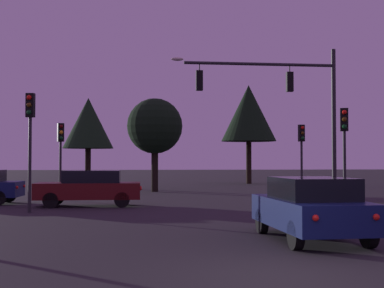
{
  "coord_description": "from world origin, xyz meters",
  "views": [
    {
      "loc": [
        -2.41,
        -8.47,
        1.92
      ],
      "look_at": [
        -0.19,
        12.29,
        2.59
      ],
      "focal_mm": 49.48,
      "sensor_mm": 36.0,
      "label": 1
    }
  ],
  "objects_px": {
    "tree_behind_sign": "(155,126)",
    "tree_center_horizon": "(88,124)",
    "traffic_light_corner_right": "(344,137)",
    "traffic_light_corner_left": "(61,145)",
    "traffic_light_median": "(302,145)",
    "traffic_signal_mast_arm": "(287,97)",
    "car_crossing_left": "(89,188)",
    "tree_left_far": "(249,113)",
    "car_nearside_lane": "(311,207)",
    "traffic_light_far_side": "(30,128)"
  },
  "relations": [
    {
      "from": "traffic_light_median",
      "to": "tree_center_horizon",
      "type": "relative_size",
      "value": 0.59
    },
    {
      "from": "traffic_light_median",
      "to": "tree_behind_sign",
      "type": "xyz_separation_m",
      "value": [
        -7.62,
        5.81,
        1.34
      ]
    },
    {
      "from": "traffic_light_corner_right",
      "to": "traffic_light_far_side",
      "type": "relative_size",
      "value": 0.9
    },
    {
      "from": "traffic_light_median",
      "to": "traffic_light_far_side",
      "type": "distance_m",
      "value": 14.63
    },
    {
      "from": "traffic_signal_mast_arm",
      "to": "tree_left_far",
      "type": "bearing_deg",
      "value": 82.55
    },
    {
      "from": "traffic_signal_mast_arm",
      "to": "tree_behind_sign",
      "type": "xyz_separation_m",
      "value": [
        -5.66,
        9.85,
        -0.73
      ]
    },
    {
      "from": "car_crossing_left",
      "to": "tree_behind_sign",
      "type": "relative_size",
      "value": 0.76
    },
    {
      "from": "traffic_light_corner_right",
      "to": "tree_center_horizon",
      "type": "height_order",
      "value": "tree_center_horizon"
    },
    {
      "from": "tree_behind_sign",
      "to": "traffic_signal_mast_arm",
      "type": "bearing_deg",
      "value": -60.12
    },
    {
      "from": "traffic_light_corner_right",
      "to": "tree_center_horizon",
      "type": "xyz_separation_m",
      "value": [
        -11.56,
        19.14,
        1.82
      ]
    },
    {
      "from": "traffic_light_median",
      "to": "tree_center_horizon",
      "type": "xyz_separation_m",
      "value": [
        -12.26,
        11.61,
        1.9
      ]
    },
    {
      "from": "tree_behind_sign",
      "to": "tree_left_far",
      "type": "xyz_separation_m",
      "value": [
        8.37,
        10.88,
        1.88
      ]
    },
    {
      "from": "traffic_light_corner_right",
      "to": "tree_behind_sign",
      "type": "distance_m",
      "value": 15.08
    },
    {
      "from": "tree_center_horizon",
      "to": "traffic_light_corner_right",
      "type": "bearing_deg",
      "value": -58.86
    },
    {
      "from": "traffic_light_far_side",
      "to": "tree_behind_sign",
      "type": "distance_m",
      "value": 13.99
    },
    {
      "from": "tree_behind_sign",
      "to": "tree_center_horizon",
      "type": "height_order",
      "value": "tree_center_horizon"
    },
    {
      "from": "car_crossing_left",
      "to": "tree_center_horizon",
      "type": "height_order",
      "value": "tree_center_horizon"
    },
    {
      "from": "traffic_light_corner_right",
      "to": "traffic_light_median",
      "type": "height_order",
      "value": "traffic_light_corner_right"
    },
    {
      "from": "car_nearside_lane",
      "to": "tree_left_far",
      "type": "distance_m",
      "value": 32.48
    },
    {
      "from": "tree_left_far",
      "to": "traffic_light_corner_right",
      "type": "bearing_deg",
      "value": -93.42
    },
    {
      "from": "car_nearside_lane",
      "to": "car_crossing_left",
      "type": "xyz_separation_m",
      "value": [
        -6.19,
        10.34,
        -0.0
      ]
    },
    {
      "from": "traffic_light_corner_left",
      "to": "traffic_light_corner_right",
      "type": "distance_m",
      "value": 13.38
    },
    {
      "from": "tree_center_horizon",
      "to": "car_nearside_lane",
      "type": "bearing_deg",
      "value": -73.86
    },
    {
      "from": "traffic_light_corner_left",
      "to": "tree_behind_sign",
      "type": "bearing_deg",
      "value": 55.2
    },
    {
      "from": "traffic_light_corner_left",
      "to": "car_nearside_lane",
      "type": "relative_size",
      "value": 0.9
    },
    {
      "from": "traffic_signal_mast_arm",
      "to": "car_crossing_left",
      "type": "xyz_separation_m",
      "value": [
        -8.81,
        -0.56,
        -4.02
      ]
    },
    {
      "from": "traffic_signal_mast_arm",
      "to": "car_nearside_lane",
      "type": "relative_size",
      "value": 1.81
    },
    {
      "from": "traffic_signal_mast_arm",
      "to": "traffic_light_median",
      "type": "relative_size",
      "value": 1.97
    },
    {
      "from": "car_crossing_left",
      "to": "tree_behind_sign",
      "type": "distance_m",
      "value": 11.36
    },
    {
      "from": "car_nearside_lane",
      "to": "tree_center_horizon",
      "type": "height_order",
      "value": "tree_center_horizon"
    },
    {
      "from": "traffic_light_corner_left",
      "to": "car_nearside_lane",
      "type": "xyz_separation_m",
      "value": [
        7.87,
        -13.78,
        -1.89
      ]
    },
    {
      "from": "car_nearside_lane",
      "to": "tree_center_horizon",
      "type": "distance_m",
      "value": 27.9
    },
    {
      "from": "traffic_light_corner_left",
      "to": "car_crossing_left",
      "type": "height_order",
      "value": "traffic_light_corner_left"
    },
    {
      "from": "traffic_light_median",
      "to": "traffic_light_corner_right",
      "type": "bearing_deg",
      "value": -95.33
    },
    {
      "from": "traffic_light_corner_left",
      "to": "car_crossing_left",
      "type": "distance_m",
      "value": 4.28
    },
    {
      "from": "traffic_signal_mast_arm",
      "to": "tree_behind_sign",
      "type": "bearing_deg",
      "value": 119.88
    },
    {
      "from": "traffic_light_far_side",
      "to": "tree_left_far",
      "type": "relative_size",
      "value": 0.53
    },
    {
      "from": "car_nearside_lane",
      "to": "tree_behind_sign",
      "type": "height_order",
      "value": "tree_behind_sign"
    },
    {
      "from": "traffic_light_median",
      "to": "traffic_signal_mast_arm",
      "type": "bearing_deg",
      "value": -115.97
    },
    {
      "from": "traffic_light_median",
      "to": "tree_center_horizon",
      "type": "distance_m",
      "value": 17.0
    },
    {
      "from": "traffic_light_far_side",
      "to": "tree_behind_sign",
      "type": "height_order",
      "value": "tree_behind_sign"
    },
    {
      "from": "tree_behind_sign",
      "to": "traffic_light_corner_right",
      "type": "bearing_deg",
      "value": -62.58
    },
    {
      "from": "traffic_light_corner_left",
      "to": "traffic_light_corner_right",
      "type": "xyz_separation_m",
      "value": [
        11.75,
        -6.39,
        0.15
      ]
    },
    {
      "from": "traffic_light_median",
      "to": "traffic_light_far_side",
      "type": "relative_size",
      "value": 0.87
    },
    {
      "from": "traffic_signal_mast_arm",
      "to": "traffic_light_corner_left",
      "type": "xyz_separation_m",
      "value": [
        -10.49,
        2.89,
        -2.13
      ]
    },
    {
      "from": "traffic_light_corner_left",
      "to": "traffic_signal_mast_arm",
      "type": "bearing_deg",
      "value": -15.41
    },
    {
      "from": "traffic_signal_mast_arm",
      "to": "traffic_light_far_side",
      "type": "relative_size",
      "value": 1.7
    },
    {
      "from": "traffic_light_median",
      "to": "tree_behind_sign",
      "type": "bearing_deg",
      "value": 142.66
    },
    {
      "from": "traffic_light_corner_left",
      "to": "traffic_light_corner_right",
      "type": "relative_size",
      "value": 0.94
    },
    {
      "from": "traffic_signal_mast_arm",
      "to": "tree_left_far",
      "type": "height_order",
      "value": "tree_left_far"
    }
  ]
}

